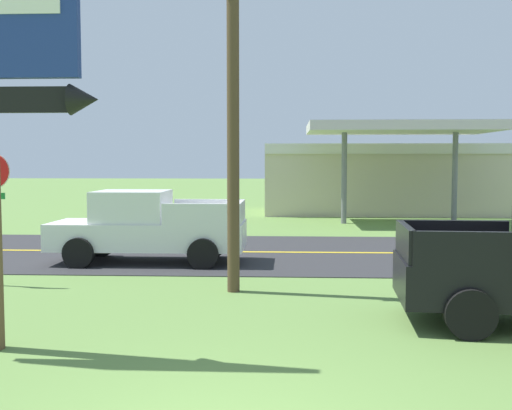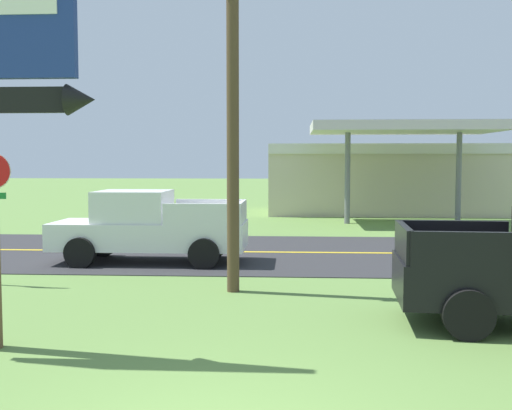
{
  "view_description": "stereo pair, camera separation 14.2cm",
  "coord_description": "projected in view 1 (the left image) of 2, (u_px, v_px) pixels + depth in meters",
  "views": [
    {
      "loc": [
        0.68,
        -5.76,
        2.78
      ],
      "look_at": [
        0.0,
        8.0,
        1.8
      ],
      "focal_mm": 44.08,
      "sensor_mm": 36.0,
      "label": 1
    },
    {
      "loc": [
        0.83,
        -5.76,
        2.78
      ],
      "look_at": [
        0.0,
        8.0,
        1.8
      ],
      "focal_mm": 44.08,
      "sensor_mm": 36.0,
      "label": 2
    }
  ],
  "objects": [
    {
      "name": "utility_pole",
      "position": [
        233.0,
        60.0,
        13.0
      ],
      "size": [
        2.1,
        0.26,
        9.07
      ],
      "color": "brown",
      "rests_on": "ground"
    },
    {
      "name": "gas_station",
      "position": [
        380.0,
        176.0,
        33.09
      ],
      "size": [
        12.0,
        11.5,
        4.4
      ],
      "color": "beige",
      "rests_on": "ground"
    },
    {
      "name": "road_asphalt",
      "position": [
        264.0,
        252.0,
        18.92
      ],
      "size": [
        140.0,
        8.0,
        0.02
      ],
      "primitive_type": "cube",
      "color": "#2B2B2D",
      "rests_on": "ground"
    },
    {
      "name": "pickup_white_on_road",
      "position": [
        146.0,
        227.0,
        17.02
      ],
      "size": [
        5.2,
        2.24,
        1.96
      ],
      "color": "silver",
      "rests_on": "ground"
    },
    {
      "name": "road_centre_line",
      "position": [
        264.0,
        252.0,
        18.92
      ],
      "size": [
        126.0,
        0.2,
        0.01
      ],
      "primitive_type": "cube",
      "color": "gold",
      "rests_on": "road_asphalt"
    }
  ]
}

